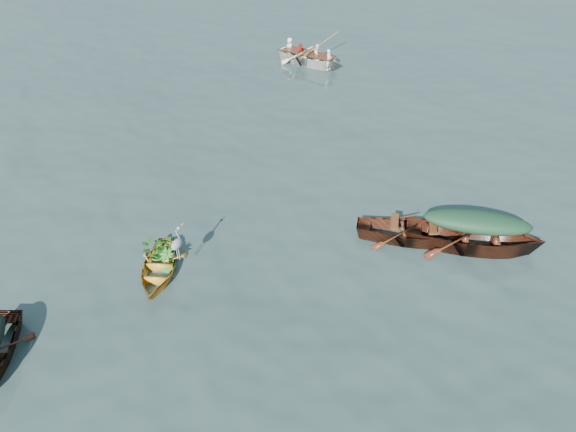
% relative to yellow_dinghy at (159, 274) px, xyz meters
% --- Properties ---
extents(ground, '(140.00, 140.00, 0.00)m').
position_rel_yellow_dinghy_xyz_m(ground, '(2.19, 0.08, 0.00)').
color(ground, '#324743').
rests_on(ground, ground).
extents(yellow_dinghy, '(2.13, 3.01, 0.72)m').
position_rel_yellow_dinghy_xyz_m(yellow_dinghy, '(0.00, 0.00, 0.00)').
color(yellow_dinghy, gold).
rests_on(yellow_dinghy, ground).
extents(green_tarp_boat, '(5.21, 2.59, 1.20)m').
position_rel_yellow_dinghy_xyz_m(green_tarp_boat, '(7.03, 4.21, 0.00)').
color(green_tarp_boat, '#572114').
rests_on(green_tarp_boat, ground).
extents(open_wooden_boat, '(4.34, 2.18, 0.96)m').
position_rel_yellow_dinghy_xyz_m(open_wooden_boat, '(5.50, 3.87, 0.00)').
color(open_wooden_boat, '#5A2416').
rests_on(open_wooden_boat, ground).
extents(rowed_boat, '(4.53, 1.99, 1.05)m').
position_rel_yellow_dinghy_xyz_m(rowed_boat, '(-1.71, 14.25, 0.00)').
color(rowed_boat, white).
rests_on(rowed_boat, ground).
extents(green_tarp_cover, '(2.86, 1.43, 0.52)m').
position_rel_yellow_dinghy_xyz_m(green_tarp_cover, '(7.03, 4.21, 0.86)').
color(green_tarp_cover, '#173821').
rests_on(green_tarp_cover, green_tarp_boat).
extents(thwart_benches, '(2.20, 1.21, 0.04)m').
position_rel_yellow_dinghy_xyz_m(thwart_benches, '(5.50, 3.87, 0.50)').
color(thwart_benches, '#552D14').
rests_on(thwart_benches, open_wooden_boat).
extents(heron, '(0.41, 0.47, 0.92)m').
position_rel_yellow_dinghy_xyz_m(heron, '(0.49, 0.25, 0.82)').
color(heron, '#909298').
rests_on(heron, yellow_dinghy).
extents(dinghy_weeds, '(0.98, 1.09, 0.60)m').
position_rel_yellow_dinghy_xyz_m(dinghy_weeds, '(-0.18, 0.52, 0.66)').
color(dinghy_weeds, '#2A751E').
rests_on(dinghy_weeds, yellow_dinghy).
extents(rowers, '(3.21, 1.65, 0.76)m').
position_rel_yellow_dinghy_xyz_m(rowers, '(-1.71, 14.25, 0.90)').
color(rowers, white).
rests_on(rowers, rowed_boat).
extents(oars, '(1.00, 2.66, 0.06)m').
position_rel_yellow_dinghy_xyz_m(oars, '(-1.71, 14.25, 0.55)').
color(oars, olive).
rests_on(oars, rowed_boat).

